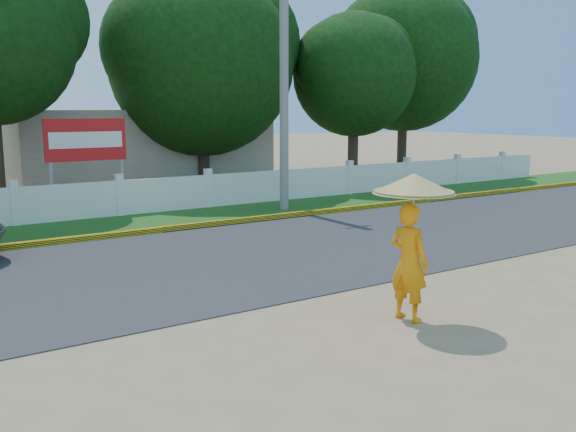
# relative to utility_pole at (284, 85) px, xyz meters

# --- Properties ---
(ground) EXTENTS (120.00, 120.00, 0.00)m
(ground) POSITION_rel_utility_pole_xyz_m (-4.86, -9.46, -3.99)
(ground) COLOR #9E8460
(ground) RESTS_ON ground
(road) EXTENTS (60.00, 7.00, 0.02)m
(road) POSITION_rel_utility_pole_xyz_m (-4.86, -4.96, -3.98)
(road) COLOR #38383A
(road) RESTS_ON ground
(grass_verge) EXTENTS (60.00, 3.50, 0.03)m
(grass_verge) POSITION_rel_utility_pole_xyz_m (-4.86, 0.29, -3.98)
(grass_verge) COLOR #2D601E
(grass_verge) RESTS_ON ground
(curb) EXTENTS (40.00, 0.18, 0.16)m
(curb) POSITION_rel_utility_pole_xyz_m (-4.86, -1.41, -3.91)
(curb) COLOR yellow
(curb) RESTS_ON ground
(fence) EXTENTS (40.00, 0.10, 1.10)m
(fence) POSITION_rel_utility_pole_xyz_m (-4.86, 1.74, -3.44)
(fence) COLOR silver
(fence) RESTS_ON ground
(building_near) EXTENTS (10.00, 6.00, 3.20)m
(building_near) POSITION_rel_utility_pole_xyz_m (-1.86, 8.54, -2.39)
(building_near) COLOR #B7AD99
(building_near) RESTS_ON ground
(utility_pole) EXTENTS (0.28, 0.28, 7.99)m
(utility_pole) POSITION_rel_utility_pole_xyz_m (0.00, 0.00, 0.00)
(utility_pole) COLOR gray
(utility_pole) RESTS_ON ground
(monk_with_parasol) EXTENTS (1.26, 1.26, 2.30)m
(monk_with_parasol) POSITION_rel_utility_pole_xyz_m (-4.43, -10.21, -2.50)
(monk_with_parasol) COLOR orange
(monk_with_parasol) RESTS_ON ground
(billboard) EXTENTS (2.50, 0.13, 2.95)m
(billboard) POSITION_rel_utility_pole_xyz_m (-5.47, 2.84, -1.85)
(billboard) COLOR gray
(billboard) RESTS_ON ground
(tree_row) EXTENTS (35.08, 7.61, 8.96)m
(tree_row) POSITION_rel_utility_pole_xyz_m (-2.43, 4.96, 1.01)
(tree_row) COLOR #473828
(tree_row) RESTS_ON ground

